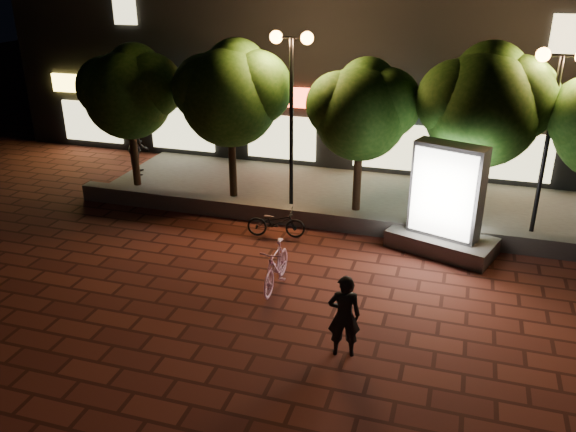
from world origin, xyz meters
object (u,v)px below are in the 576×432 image
at_px(tree_far_left, 130,89).
at_px(tree_right, 486,102).
at_px(street_lamp_right, 556,95).
at_px(scooter_parked, 276,222).
at_px(street_lamp_left, 291,76).
at_px(tree_left, 232,91).
at_px(ad_kiosk, 445,209).
at_px(scooter_pink, 276,266).
at_px(pedestrian, 139,147).
at_px(tree_mid, 363,107).
at_px(rider, 344,316).

bearing_deg(tree_far_left, tree_right, 0.00).
bearing_deg(street_lamp_right, scooter_parked, -162.01).
distance_m(tree_far_left, street_lamp_left, 5.50).
bearing_deg(street_lamp_left, street_lamp_right, 0.00).
distance_m(tree_left, ad_kiosk, 7.25).
bearing_deg(street_lamp_left, scooter_pink, -77.34).
bearing_deg(tree_right, tree_left, -180.00).
bearing_deg(tree_far_left, pedestrian, 117.96).
bearing_deg(tree_mid, scooter_parked, -126.52).
bearing_deg(rider, scooter_pink, -59.72).
height_order(tree_far_left, ad_kiosk, tree_far_left).
height_order(tree_far_left, tree_right, tree_right).
bearing_deg(tree_left, street_lamp_left, -7.70).
relative_size(tree_far_left, tree_left, 0.95).
bearing_deg(tree_left, scooter_pink, -59.18).
height_order(rider, scooter_parked, rider).
xyz_separation_m(tree_mid, rider, (1.06, -7.16, -2.36)).
height_order(tree_left, ad_kiosk, tree_left).
bearing_deg(street_lamp_right, street_lamp_left, 180.00).
distance_m(tree_mid, rider, 7.62).
relative_size(tree_far_left, street_lamp_right, 0.93).
distance_m(tree_right, scooter_parked, 6.50).
bearing_deg(tree_left, ad_kiosk, -16.81).
height_order(ad_kiosk, pedestrian, ad_kiosk).
relative_size(street_lamp_right, pedestrian, 2.56).
bearing_deg(tree_far_left, scooter_parked, -23.46).
relative_size(tree_mid, tree_right, 0.89).
bearing_deg(scooter_parked, scooter_pink, -172.04).
bearing_deg(scooter_pink, ad_kiosk, 39.83).
bearing_deg(pedestrian, scooter_parked, -143.95).
xyz_separation_m(tree_far_left, scooter_parked, (5.67, -2.46, -2.87)).
height_order(tree_far_left, scooter_parked, tree_far_left).
height_order(tree_mid, tree_right, tree_right).
bearing_deg(tree_left, tree_far_left, -180.00).
bearing_deg(pedestrian, street_lamp_right, -120.31).
bearing_deg(tree_mid, tree_right, 0.00).
xyz_separation_m(tree_right, rider, (-2.24, -7.16, -2.71)).
bearing_deg(tree_far_left, ad_kiosk, -11.16).
height_order(tree_right, street_lamp_right, tree_right).
bearing_deg(tree_right, street_lamp_right, -9.10).
relative_size(tree_right, scooter_parked, 3.15).
relative_size(ad_kiosk, rider, 1.73).
bearing_deg(scooter_parked, tree_far_left, 56.38).
distance_m(ad_kiosk, pedestrian, 11.07).
xyz_separation_m(street_lamp_left, pedestrian, (-6.00, 1.30, -2.98)).
xyz_separation_m(tree_far_left, ad_kiosk, (10.10, -1.99, -2.12)).
relative_size(tree_right, street_lamp_left, 0.98).
bearing_deg(rider, pedestrian, -55.90).
bearing_deg(tree_left, pedestrian, 165.62).
xyz_separation_m(tree_mid, street_lamp_left, (-2.05, -0.26, 0.81)).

